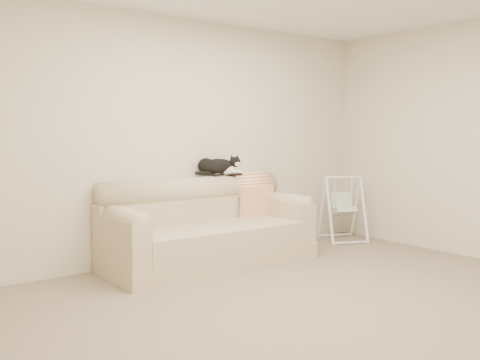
{
  "coord_description": "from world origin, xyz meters",
  "views": [
    {
      "loc": [
        -3.04,
        -3.03,
        1.37
      ],
      "look_at": [
        0.17,
        1.27,
        0.9
      ],
      "focal_mm": 40.0,
      "sensor_mm": 36.0,
      "label": 1
    }
  ],
  "objects_px": {
    "sofa": "(206,230)",
    "remote_a": "(218,175)",
    "remote_b": "(234,174)",
    "tuxedo_cat": "(218,166)",
    "baby_swing": "(343,208)"
  },
  "relations": [
    {
      "from": "remote_a",
      "to": "remote_b",
      "type": "distance_m",
      "value": 0.2
    },
    {
      "from": "sofa",
      "to": "remote_a",
      "type": "xyz_separation_m",
      "value": [
        0.32,
        0.25,
        0.56
      ]
    },
    {
      "from": "sofa",
      "to": "remote_b",
      "type": "height_order",
      "value": "remote_b"
    },
    {
      "from": "sofa",
      "to": "baby_swing",
      "type": "height_order",
      "value": "sofa"
    },
    {
      "from": "tuxedo_cat",
      "to": "sofa",
      "type": "bearing_deg",
      "value": -141.92
    },
    {
      "from": "remote_a",
      "to": "tuxedo_cat",
      "type": "xyz_separation_m",
      "value": [
        0.0,
        0.01,
        0.09
      ]
    },
    {
      "from": "sofa",
      "to": "remote_b",
      "type": "distance_m",
      "value": 0.78
    },
    {
      "from": "remote_a",
      "to": "remote_b",
      "type": "bearing_deg",
      "value": -14.17
    },
    {
      "from": "remote_b",
      "to": "baby_swing",
      "type": "xyz_separation_m",
      "value": [
        1.56,
        -0.21,
        -0.49
      ]
    },
    {
      "from": "sofa",
      "to": "remote_a",
      "type": "height_order",
      "value": "remote_a"
    },
    {
      "from": "sofa",
      "to": "remote_a",
      "type": "relative_size",
      "value": 11.86
    },
    {
      "from": "sofa",
      "to": "remote_b",
      "type": "relative_size",
      "value": 12.46
    },
    {
      "from": "tuxedo_cat",
      "to": "remote_b",
      "type": "bearing_deg",
      "value": -17.04
    },
    {
      "from": "baby_swing",
      "to": "sofa",
      "type": "bearing_deg",
      "value": 179.76
    },
    {
      "from": "sofa",
      "to": "remote_a",
      "type": "bearing_deg",
      "value": 37.27
    }
  ]
}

